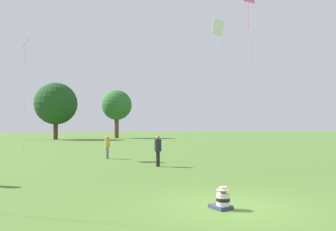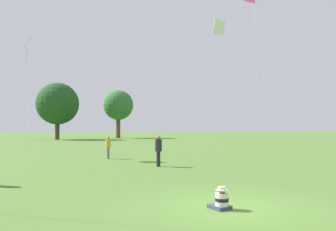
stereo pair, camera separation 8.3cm
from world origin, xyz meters
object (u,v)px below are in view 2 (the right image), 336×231
Objects in this scene: person_standing_3 at (108,145)px; kite_4 at (219,30)px; kite_2 at (249,4)px; distant_tree_0 at (58,104)px; distant_tree_1 at (118,105)px; kite_1 at (27,46)px; person_standing_1 at (158,148)px; seated_toddler at (221,200)px.

person_standing_3 is 15.98m from kite_4.
distant_tree_0 is at bearing 139.16° from kite_2.
distant_tree_0 reaches higher than distant_tree_1.
person_standing_3 is 0.18× the size of kite_1.
kite_4 is 39.83m from distant_tree_1.
kite_2 is at bearing -91.90° from distant_tree_1.
person_standing_1 is 0.18× the size of kite_2.
seated_toddler is 15.28m from person_standing_3.
kite_4 is (4.78, 12.81, 2.73)m from kite_2.
person_standing_1 is at bearing 70.05° from seated_toddler.
kite_1 is at bearing 176.02° from kite_2.
person_standing_1 is at bearing -176.58° from person_standing_3.
kite_2 is 48.70m from distant_tree_0.
kite_2 is 0.97× the size of distant_tree_1.
distant_tree_0 is at bearing -158.57° from distant_tree_1.
kite_1 is at bearing -108.00° from distant_tree_1.
kite_4 is 1.26× the size of distant_tree_1.
seated_toddler is at bearing -89.91° from kite_2.
distant_tree_0 is at bearing 81.51° from seated_toddler.
kite_2 is at bearing -47.47° from person_standing_1.
kite_1 is 37.29m from distant_tree_0.
kite_4 reaches higher than kite_1.
distant_tree_1 is (1.73, 52.23, -2.05)m from kite_2.
person_standing_3 is 45.11m from distant_tree_1.
distant_tree_0 is (-4.80, 54.60, 6.25)m from seated_toddler.
kite_1 is (-5.60, 2.16, 7.12)m from person_standing_3.
kite_2 reaches higher than person_standing_1.
seated_toddler is at bearing 51.94° from kite_1.
person_standing_3 is 0.13× the size of kite_4.
kite_4 reaches higher than distant_tree_1.
kite_4 is (11.05, 4.59, 10.59)m from person_standing_3.
kite_1 is 0.88× the size of distant_tree_1.
distant_tree_1 is (7.03, 59.25, 6.50)m from seated_toddler.
seated_toddler is at bearing -96.77° from distant_tree_1.
kite_4 is at bearing 49.53° from seated_toddler.
kite_1 is 44.03m from distant_tree_1.
distant_tree_1 is at bearing 125.28° from kite_2.
kite_1 is at bearing 97.18° from seated_toddler.
distant_tree_1 reaches higher than seated_toddler.
kite_2 is (11.87, -10.37, 0.74)m from kite_1.
distant_tree_0 reaches higher than kite_1.
person_standing_3 is at bearing 47.53° from kite_4.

